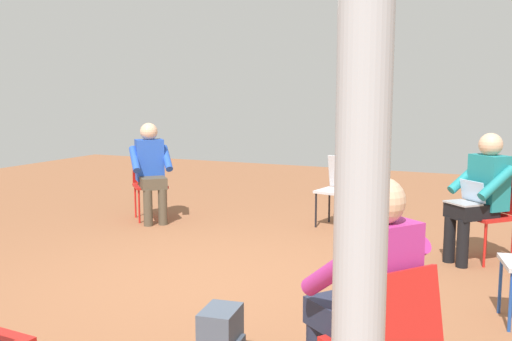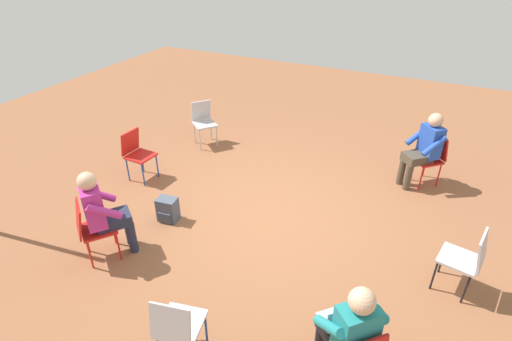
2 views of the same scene
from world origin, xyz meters
name	(u,v)px [view 1 (image 1 of 2)]	position (x,y,z in m)	size (l,w,h in m)	color
ground_plane	(217,285)	(0.00, 0.00, 0.00)	(15.64, 15.64, 0.00)	brown
chair_northwest	(388,340)	(-1.75, 1.61, 0.50)	(0.58, 0.57, 0.85)	red
chair_southeast	(149,180)	(2.02, -1.94, 0.50)	(0.58, 0.59, 0.85)	red
chair_southwest	(493,210)	(-2.09, -1.75, 0.50)	(0.58, 0.58, 0.85)	red
chair_south	(338,186)	(-0.32, -2.54, 0.50)	(0.47, 0.50, 0.85)	#B7B7BC
person_with_laptop	(480,191)	(-1.97, -1.63, 0.69)	(0.64, 0.64, 1.24)	black
person_in_magenta	(365,288)	(-1.61, 1.51, 0.69)	(0.63, 0.63, 1.24)	#23283D
person_in_blue	(151,167)	(1.90, -1.82, 0.69)	(0.63, 0.63, 1.24)	#4C4233
tent_pole_near	(359,303)	(-2.04, 3.40, 1.34)	(0.07, 0.07, 2.68)	#B2B2B7
tent_pole_far	(339,113)	(0.17, -4.24, 1.32)	(0.07, 0.07, 2.63)	#B2B2B7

